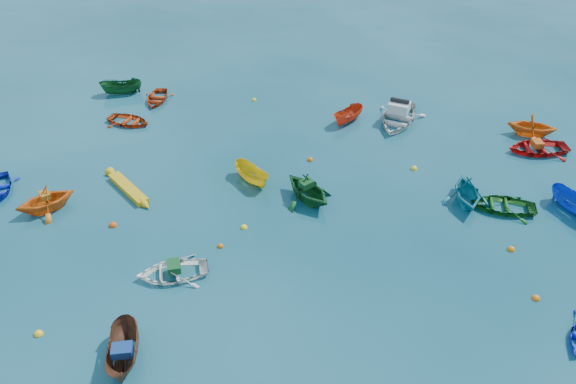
% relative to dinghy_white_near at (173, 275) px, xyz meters
% --- Properties ---
extents(ground, '(160.00, 160.00, 0.00)m').
position_rel_dinghy_white_near_xyz_m(ground, '(3.03, 1.65, 0.00)').
color(ground, '#093643').
rests_on(ground, ground).
extents(dinghy_white_near, '(3.66, 3.35, 0.62)m').
position_rel_dinghy_white_near_xyz_m(dinghy_white_near, '(0.00, 0.00, 0.00)').
color(dinghy_white_near, white).
rests_on(dinghy_white_near, ground).
extents(sampan_brown_mid, '(2.24, 3.11, 1.13)m').
position_rel_dinghy_white_near_xyz_m(sampan_brown_mid, '(0.38, -4.44, 0.00)').
color(sampan_brown_mid, brown).
rests_on(sampan_brown_mid, ground).
extents(dinghy_orange_w, '(3.59, 3.65, 1.45)m').
position_rel_dinghy_white_near_xyz_m(dinghy_orange_w, '(-7.91, 2.20, 0.00)').
color(dinghy_orange_w, orange).
rests_on(dinghy_orange_w, ground).
extents(sampan_yellow_mid, '(2.71, 2.26, 1.01)m').
position_rel_dinghy_white_near_xyz_m(sampan_yellow_mid, '(0.80, 7.50, 0.00)').
color(sampan_yellow_mid, yellow).
rests_on(sampan_yellow_mid, ground).
extents(dinghy_green_e, '(3.34, 2.56, 0.65)m').
position_rel_dinghy_white_near_xyz_m(dinghy_green_e, '(13.32, 9.05, 0.00)').
color(dinghy_green_e, '#145618').
rests_on(dinghy_green_e, ground).
extents(dinghy_cyan_se, '(3.09, 3.36, 1.49)m').
position_rel_dinghy_white_near_xyz_m(dinghy_cyan_se, '(11.55, 9.04, 0.00)').
color(dinghy_cyan_se, teal).
rests_on(dinghy_cyan_se, ground).
extents(dinghy_red_nw, '(2.86, 2.12, 0.57)m').
position_rel_dinghy_white_near_xyz_m(dinghy_red_nw, '(-8.58, 10.97, 0.00)').
color(dinghy_red_nw, '#B4370F').
rests_on(dinghy_red_nw, ground).
extents(sampan_orange_n, '(1.95, 2.71, 0.98)m').
position_rel_dinghy_white_near_xyz_m(sampan_orange_n, '(4.18, 15.28, 0.00)').
color(sampan_orange_n, red).
rests_on(sampan_orange_n, ground).
extents(dinghy_green_n, '(3.93, 3.83, 1.58)m').
position_rel_dinghy_white_near_xyz_m(dinghy_green_n, '(4.00, 6.81, 0.00)').
color(dinghy_green_n, '#135221').
rests_on(dinghy_green_n, ground).
extents(dinghy_red_ne, '(4.03, 3.47, 0.70)m').
position_rel_dinghy_white_near_xyz_m(dinghy_red_ne, '(15.15, 15.17, 0.00)').
color(dinghy_red_ne, '#B5100F').
rests_on(dinghy_red_ne, ground).
extents(sampan_blue_far, '(2.73, 2.69, 1.08)m').
position_rel_dinghy_white_near_xyz_m(sampan_blue_far, '(16.62, 9.90, 0.00)').
color(sampan_blue_far, '#0F3CC5').
rests_on(sampan_blue_far, ground).
extents(dinghy_red_far, '(2.54, 3.09, 0.56)m').
position_rel_dinghy_white_near_xyz_m(dinghy_red_far, '(-8.41, 14.20, 0.00)').
color(dinghy_red_far, '#BD380F').
rests_on(dinghy_red_far, ground).
extents(dinghy_orange_far, '(2.84, 2.47, 1.46)m').
position_rel_dinghy_white_near_xyz_m(dinghy_orange_far, '(14.82, 16.95, 0.00)').
color(dinghy_orange_far, orange).
rests_on(dinghy_orange_far, ground).
extents(sampan_green_far, '(2.90, 2.21, 1.06)m').
position_rel_dinghy_white_near_xyz_m(sampan_green_far, '(-11.13, 14.41, 0.00)').
color(sampan_green_far, '#124E1E').
rests_on(sampan_green_far, ground).
extents(kayak_yellow, '(3.64, 2.54, 0.39)m').
position_rel_dinghy_white_near_xyz_m(kayak_yellow, '(-4.95, 4.78, 0.00)').
color(kayak_yellow, gold).
rests_on(kayak_yellow, ground).
extents(motorboat_white, '(3.38, 4.45, 1.47)m').
position_rel_dinghy_white_near_xyz_m(motorboat_white, '(7.07, 16.18, 0.00)').
color(motorboat_white, silver).
rests_on(motorboat_white, ground).
extents(tarp_green_a, '(0.83, 0.89, 0.35)m').
position_rel_dinghy_white_near_xyz_m(tarp_green_a, '(0.09, 0.05, 0.48)').
color(tarp_green_a, '#134E23').
rests_on(tarp_green_a, dinghy_white_near).
extents(tarp_blue_a, '(0.89, 0.81, 0.35)m').
position_rel_dinghy_white_near_xyz_m(tarp_blue_a, '(0.44, -4.57, 0.74)').
color(tarp_blue_a, navy).
rests_on(tarp_blue_a, sampan_brown_mid).
extents(tarp_orange_a, '(0.72, 0.70, 0.28)m').
position_rel_dinghy_white_near_xyz_m(tarp_orange_a, '(-7.88, 2.24, 0.87)').
color(tarp_orange_a, '#C36814').
rests_on(tarp_orange_a, dinghy_orange_w).
extents(tarp_green_b, '(0.81, 0.85, 0.33)m').
position_rel_dinghy_white_near_xyz_m(tarp_green_b, '(3.92, 6.87, 0.95)').
color(tarp_green_b, '#10431B').
rests_on(tarp_green_b, dinghy_green_n).
extents(tarp_orange_b, '(0.73, 0.82, 0.33)m').
position_rel_dinghy_white_near_xyz_m(tarp_orange_b, '(15.06, 15.14, 0.52)').
color(tarp_orange_b, '#BB4B13').
rests_on(tarp_orange_b, dinghy_red_ne).
extents(buoy_or_a, '(0.39, 0.39, 0.39)m').
position_rel_dinghy_white_near_xyz_m(buoy_or_a, '(-4.21, 2.09, 0.00)').
color(buoy_or_a, '#D0470B').
rests_on(buoy_or_a, ground).
extents(buoy_ye_a, '(0.35, 0.35, 0.35)m').
position_rel_dinghy_white_near_xyz_m(buoy_ye_a, '(-3.41, -4.42, 0.00)').
color(buoy_ye_a, yellow).
rests_on(buoy_ye_a, ground).
extents(buoy_or_b, '(0.35, 0.35, 0.35)m').
position_rel_dinghy_white_near_xyz_m(buoy_or_b, '(13.75, 6.04, 0.00)').
color(buoy_or_b, orange).
rests_on(buoy_or_b, ground).
extents(buoy_ye_b, '(0.33, 0.33, 0.33)m').
position_rel_dinghy_white_near_xyz_m(buoy_ye_b, '(-8.70, 3.22, 0.00)').
color(buoy_ye_b, gold).
rests_on(buoy_ye_b, ground).
extents(buoy_or_c, '(0.29, 0.29, 0.29)m').
position_rel_dinghy_white_near_xyz_m(buoy_or_c, '(1.22, 2.27, 0.00)').
color(buoy_or_c, '#CE560B').
rests_on(buoy_or_c, ground).
extents(buoy_ye_c, '(0.33, 0.33, 0.33)m').
position_rel_dinghy_white_near_xyz_m(buoy_ye_c, '(1.75, 3.83, 0.00)').
color(buoy_ye_c, yellow).
rests_on(buoy_ye_c, ground).
extents(buoy_or_d, '(0.33, 0.33, 0.33)m').
position_rel_dinghy_white_near_xyz_m(buoy_or_d, '(14.71, 3.26, 0.00)').
color(buoy_or_d, orange).
rests_on(buoy_or_d, ground).
extents(buoy_ye_d, '(0.31, 0.31, 0.31)m').
position_rel_dinghy_white_near_xyz_m(buoy_ye_d, '(-2.35, 16.19, 0.00)').
color(buoy_ye_d, yellow).
rests_on(buoy_ye_d, ground).
extents(buoy_or_e, '(0.35, 0.35, 0.35)m').
position_rel_dinghy_white_near_xyz_m(buoy_or_e, '(3.14, 10.37, 0.00)').
color(buoy_or_e, '#D55D0B').
rests_on(buoy_or_e, ground).
extents(buoy_ye_e, '(0.37, 0.37, 0.37)m').
position_rel_dinghy_white_near_xyz_m(buoy_ye_e, '(8.74, 11.24, 0.00)').
color(buoy_ye_e, yellow).
rests_on(buoy_ye_e, ground).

